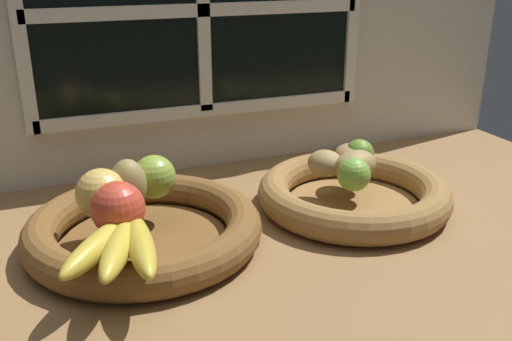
{
  "coord_description": "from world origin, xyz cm",
  "views": [
    {
      "loc": [
        -31.4,
        -77.6,
        41.05
      ],
      "look_at": [
        -0.62,
        -0.52,
        9.29
      ],
      "focal_mm": 40.2,
      "sensor_mm": 36.0,
      "label": 1
    }
  ],
  "objects_px": {
    "fruit_bowl_right": "(353,194)",
    "lime_near": "(354,175)",
    "potato_large": "(355,165)",
    "lime_far": "(359,154)",
    "apple_red_front": "(118,208)",
    "apple_golden_left": "(101,193)",
    "pear_brown": "(128,184)",
    "potato_oblong": "(325,163)",
    "fruit_bowl_left": "(144,229)",
    "potato_back": "(352,156)",
    "banana_bunch_front": "(121,243)",
    "apple_green_back": "(154,177)"
  },
  "relations": [
    {
      "from": "apple_red_front",
      "to": "lime_near",
      "type": "distance_m",
      "value": 0.37
    },
    {
      "from": "potato_large",
      "to": "potato_back",
      "type": "distance_m",
      "value": 0.05
    },
    {
      "from": "fruit_bowl_right",
      "to": "apple_green_back",
      "type": "height_order",
      "value": "apple_green_back"
    },
    {
      "from": "apple_golden_left",
      "to": "lime_near",
      "type": "relative_size",
      "value": 1.35
    },
    {
      "from": "apple_green_back",
      "to": "lime_near",
      "type": "height_order",
      "value": "apple_green_back"
    },
    {
      "from": "lime_near",
      "to": "potato_oblong",
      "type": "bearing_deg",
      "value": 98.65
    },
    {
      "from": "fruit_bowl_left",
      "to": "banana_bunch_front",
      "type": "bearing_deg",
      "value": -113.25
    },
    {
      "from": "potato_oblong",
      "to": "apple_golden_left",
      "type": "bearing_deg",
      "value": -176.62
    },
    {
      "from": "lime_far",
      "to": "fruit_bowl_right",
      "type": "bearing_deg",
      "value": -127.87
    },
    {
      "from": "fruit_bowl_right",
      "to": "banana_bunch_front",
      "type": "xyz_separation_m",
      "value": [
        -0.41,
        -0.12,
        0.04
      ]
    },
    {
      "from": "potato_oblong",
      "to": "potato_back",
      "type": "relative_size",
      "value": 0.77
    },
    {
      "from": "fruit_bowl_left",
      "to": "apple_golden_left",
      "type": "distance_m",
      "value": 0.09
    },
    {
      "from": "apple_red_front",
      "to": "pear_brown",
      "type": "xyz_separation_m",
      "value": [
        0.03,
        0.08,
        0.0
      ]
    },
    {
      "from": "potato_back",
      "to": "fruit_bowl_left",
      "type": "bearing_deg",
      "value": -172.66
    },
    {
      "from": "potato_back",
      "to": "lime_far",
      "type": "xyz_separation_m",
      "value": [
        0.01,
        -0.01,
        0.01
      ]
    },
    {
      "from": "apple_green_back",
      "to": "lime_far",
      "type": "xyz_separation_m",
      "value": [
        0.36,
        -0.01,
        -0.01
      ]
    },
    {
      "from": "apple_golden_left",
      "to": "potato_oblong",
      "type": "xyz_separation_m",
      "value": [
        0.37,
        0.02,
        -0.01
      ]
    },
    {
      "from": "fruit_bowl_right",
      "to": "lime_near",
      "type": "bearing_deg",
      "value": -123.69
    },
    {
      "from": "fruit_bowl_left",
      "to": "fruit_bowl_right",
      "type": "relative_size",
      "value": 1.08
    },
    {
      "from": "potato_large",
      "to": "lime_far",
      "type": "distance_m",
      "value": 0.05
    },
    {
      "from": "pear_brown",
      "to": "lime_near",
      "type": "xyz_separation_m",
      "value": [
        0.34,
        -0.06,
        -0.01
      ]
    },
    {
      "from": "potato_large",
      "to": "potato_back",
      "type": "height_order",
      "value": "potato_large"
    },
    {
      "from": "banana_bunch_front",
      "to": "lime_near",
      "type": "bearing_deg",
      "value": 11.11
    },
    {
      "from": "fruit_bowl_right",
      "to": "apple_golden_left",
      "type": "bearing_deg",
      "value": 178.74
    },
    {
      "from": "potato_oblong",
      "to": "potato_large",
      "type": "relative_size",
      "value": 0.76
    },
    {
      "from": "apple_red_front",
      "to": "fruit_bowl_right",
      "type": "bearing_deg",
      "value": 7.82
    },
    {
      "from": "apple_golden_left",
      "to": "potato_oblong",
      "type": "relative_size",
      "value": 1.19
    },
    {
      "from": "pear_brown",
      "to": "potato_oblong",
      "type": "xyz_separation_m",
      "value": [
        0.33,
        0.01,
        -0.02
      ]
    },
    {
      "from": "apple_golden_left",
      "to": "lime_far",
      "type": "bearing_deg",
      "value": 4.35
    },
    {
      "from": "fruit_bowl_right",
      "to": "lime_far",
      "type": "relative_size",
      "value": 6.28
    },
    {
      "from": "apple_red_front",
      "to": "banana_bunch_front",
      "type": "distance_m",
      "value": 0.07
    },
    {
      "from": "potato_large",
      "to": "potato_oblong",
      "type": "bearing_deg",
      "value": 142.13
    },
    {
      "from": "potato_oblong",
      "to": "lime_near",
      "type": "relative_size",
      "value": 1.14
    },
    {
      "from": "fruit_bowl_left",
      "to": "pear_brown",
      "type": "relative_size",
      "value": 4.58
    },
    {
      "from": "potato_oblong",
      "to": "potato_large",
      "type": "distance_m",
      "value": 0.05
    },
    {
      "from": "lime_near",
      "to": "lime_far",
      "type": "height_order",
      "value": "lime_near"
    },
    {
      "from": "pear_brown",
      "to": "potato_back",
      "type": "height_order",
      "value": "pear_brown"
    },
    {
      "from": "apple_green_back",
      "to": "apple_golden_left",
      "type": "xyz_separation_m",
      "value": [
        -0.08,
        -0.04,
        0.0
      ]
    },
    {
      "from": "apple_red_front",
      "to": "potato_back",
      "type": "xyz_separation_m",
      "value": [
        0.42,
        0.1,
        -0.02
      ]
    },
    {
      "from": "potato_large",
      "to": "lime_far",
      "type": "bearing_deg",
      "value": 52.13
    },
    {
      "from": "apple_red_front",
      "to": "lime_far",
      "type": "distance_m",
      "value": 0.44
    },
    {
      "from": "apple_red_front",
      "to": "potato_back",
      "type": "distance_m",
      "value": 0.43
    },
    {
      "from": "apple_golden_left",
      "to": "banana_bunch_front",
      "type": "relative_size",
      "value": 0.39
    },
    {
      "from": "banana_bunch_front",
      "to": "fruit_bowl_right",
      "type": "bearing_deg",
      "value": 16.08
    },
    {
      "from": "apple_golden_left",
      "to": "fruit_bowl_left",
      "type": "bearing_deg",
      "value": -9.26
    },
    {
      "from": "apple_red_front",
      "to": "lime_near",
      "type": "height_order",
      "value": "apple_red_front"
    },
    {
      "from": "fruit_bowl_right",
      "to": "lime_near",
      "type": "xyz_separation_m",
      "value": [
        -0.03,
        -0.04,
        0.06
      ]
    },
    {
      "from": "banana_bunch_front",
      "to": "potato_large",
      "type": "height_order",
      "value": "potato_large"
    },
    {
      "from": "apple_green_back",
      "to": "lime_far",
      "type": "distance_m",
      "value": 0.36
    },
    {
      "from": "apple_golden_left",
      "to": "pear_brown",
      "type": "distance_m",
      "value": 0.04
    }
  ]
}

